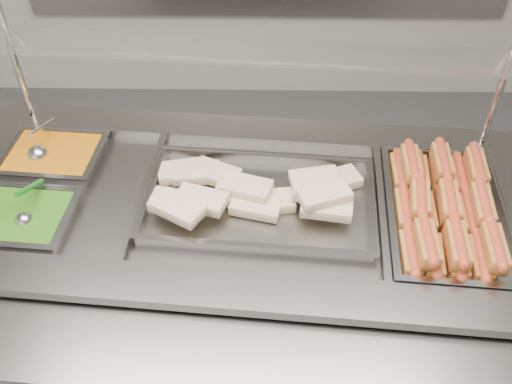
{
  "coord_description": "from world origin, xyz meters",
  "views": [
    {
      "loc": [
        -0.01,
        -1.0,
        2.27
      ],
      "look_at": [
        -0.03,
        0.36,
        0.99
      ],
      "focal_mm": 40.0,
      "sensor_mm": 36.0,
      "label": 1
    }
  ],
  "objects_px": {
    "serving_spoon": "(26,215)",
    "pan_hotdogs": "(445,220)",
    "ladle": "(39,153)",
    "pan_wraps": "(259,204)",
    "sneeze_guard": "(246,54)",
    "steam_counter": "(242,287)"
  },
  "relations": [
    {
      "from": "ladle",
      "to": "serving_spoon",
      "type": "height_order",
      "value": "serving_spoon"
    },
    {
      "from": "sneeze_guard",
      "to": "serving_spoon",
      "type": "distance_m",
      "value": 0.86
    },
    {
      "from": "steam_counter",
      "to": "sneeze_guard",
      "type": "height_order",
      "value": "sneeze_guard"
    },
    {
      "from": "pan_wraps",
      "to": "ladle",
      "type": "distance_m",
      "value": 0.82
    },
    {
      "from": "ladle",
      "to": "pan_hotdogs",
      "type": "bearing_deg",
      "value": -10.38
    },
    {
      "from": "steam_counter",
      "to": "pan_wraps",
      "type": "height_order",
      "value": "pan_wraps"
    },
    {
      "from": "serving_spoon",
      "to": "pan_hotdogs",
      "type": "bearing_deg",
      "value": 2.21
    },
    {
      "from": "sneeze_guard",
      "to": "pan_wraps",
      "type": "height_order",
      "value": "sneeze_guard"
    },
    {
      "from": "sneeze_guard",
      "to": "ladle",
      "type": "height_order",
      "value": "sneeze_guard"
    },
    {
      "from": "pan_wraps",
      "to": "serving_spoon",
      "type": "distance_m",
      "value": 0.75
    },
    {
      "from": "steam_counter",
      "to": "sneeze_guard",
      "type": "relative_size",
      "value": 1.16
    },
    {
      "from": "steam_counter",
      "to": "sneeze_guard",
      "type": "distance_m",
      "value": 0.91
    },
    {
      "from": "sneeze_guard",
      "to": "pan_wraps",
      "type": "xyz_separation_m",
      "value": [
        0.05,
        -0.24,
        -0.42
      ]
    },
    {
      "from": "pan_hotdogs",
      "to": "pan_wraps",
      "type": "xyz_separation_m",
      "value": [
        -0.61,
        0.05,
        0.02
      ]
    },
    {
      "from": "ladle",
      "to": "pan_wraps",
      "type": "bearing_deg",
      "value": -14.63
    },
    {
      "from": "pan_wraps",
      "to": "steam_counter",
      "type": "bearing_deg",
      "value": 175.32
    },
    {
      "from": "sneeze_guard",
      "to": "ladle",
      "type": "relative_size",
      "value": 8.29
    },
    {
      "from": "steam_counter",
      "to": "ladle",
      "type": "bearing_deg",
      "value": 164.52
    },
    {
      "from": "sneeze_guard",
      "to": "ladle",
      "type": "xyz_separation_m",
      "value": [
        -0.75,
        -0.03,
        -0.39
      ]
    },
    {
      "from": "sneeze_guard",
      "to": "pan_hotdogs",
      "type": "height_order",
      "value": "sneeze_guard"
    },
    {
      "from": "ladle",
      "to": "serving_spoon",
      "type": "bearing_deg",
      "value": -80.67
    },
    {
      "from": "pan_hotdogs",
      "to": "serving_spoon",
      "type": "bearing_deg",
      "value": -177.79
    }
  ]
}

